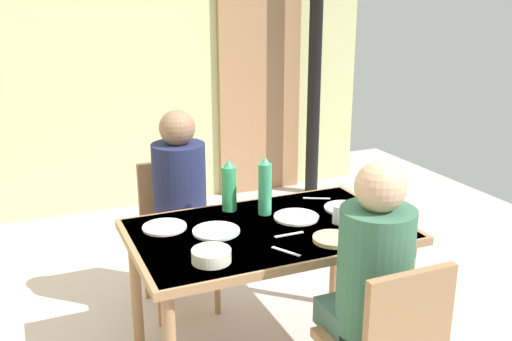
{
  "coord_description": "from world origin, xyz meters",
  "views": [
    {
      "loc": [
        -0.76,
        -2.38,
        1.83
      ],
      "look_at": [
        0.32,
        0.11,
        0.98
      ],
      "focal_mm": 40.31,
      "sensor_mm": 36.0,
      "label": 1
    }
  ],
  "objects_px": {
    "person_far_diner": "(180,187)",
    "serving_bowl_center": "(211,256)",
    "chair_far_diner": "(176,225)",
    "water_bottle_green_far": "(265,187)",
    "water_bottle_green_near": "(229,187)",
    "dining_table": "(268,243)",
    "person_near_diner": "(373,266)"
  },
  "relations": [
    {
      "from": "person_far_diner",
      "to": "serving_bowl_center",
      "type": "relative_size",
      "value": 4.53
    },
    {
      "from": "chair_far_diner",
      "to": "water_bottle_green_far",
      "type": "relative_size",
      "value": 2.86
    },
    {
      "from": "chair_far_diner",
      "to": "water_bottle_green_near",
      "type": "relative_size",
      "value": 3.19
    },
    {
      "from": "water_bottle_green_near",
      "to": "water_bottle_green_far",
      "type": "height_order",
      "value": "water_bottle_green_far"
    },
    {
      "from": "water_bottle_green_far",
      "to": "dining_table",
      "type": "bearing_deg",
      "value": -109.1
    },
    {
      "from": "person_near_diner",
      "to": "person_far_diner",
      "type": "bearing_deg",
      "value": 109.23
    },
    {
      "from": "water_bottle_green_far",
      "to": "serving_bowl_center",
      "type": "bearing_deg",
      "value": -136.37
    },
    {
      "from": "water_bottle_green_far",
      "to": "serving_bowl_center",
      "type": "distance_m",
      "value": 0.61
    },
    {
      "from": "person_far_diner",
      "to": "water_bottle_green_far",
      "type": "height_order",
      "value": "person_far_diner"
    },
    {
      "from": "serving_bowl_center",
      "to": "person_far_diner",
      "type": "bearing_deg",
      "value": 82.53
    },
    {
      "from": "person_near_diner",
      "to": "serving_bowl_center",
      "type": "relative_size",
      "value": 4.53
    },
    {
      "from": "dining_table",
      "to": "person_near_diner",
      "type": "xyz_separation_m",
      "value": [
        0.18,
        -0.62,
        0.13
      ]
    },
    {
      "from": "person_far_diner",
      "to": "serving_bowl_center",
      "type": "xyz_separation_m",
      "value": [
        -0.11,
        -0.86,
        -0.02
      ]
    },
    {
      "from": "person_near_diner",
      "to": "water_bottle_green_far",
      "type": "relative_size",
      "value": 2.53
    },
    {
      "from": "dining_table",
      "to": "water_bottle_green_far",
      "type": "distance_m",
      "value": 0.29
    },
    {
      "from": "person_near_diner",
      "to": "water_bottle_green_far",
      "type": "xyz_separation_m",
      "value": [
        -0.11,
        0.8,
        0.1
      ]
    },
    {
      "from": "chair_far_diner",
      "to": "person_far_diner",
      "type": "xyz_separation_m",
      "value": [
        -0.0,
        -0.14,
        0.28
      ]
    },
    {
      "from": "dining_table",
      "to": "chair_far_diner",
      "type": "height_order",
      "value": "chair_far_diner"
    },
    {
      "from": "person_near_diner",
      "to": "water_bottle_green_near",
      "type": "relative_size",
      "value": 2.83
    },
    {
      "from": "dining_table",
      "to": "water_bottle_green_far",
      "type": "height_order",
      "value": "water_bottle_green_far"
    },
    {
      "from": "chair_far_diner",
      "to": "person_near_diner",
      "type": "relative_size",
      "value": 1.13
    },
    {
      "from": "dining_table",
      "to": "chair_far_diner",
      "type": "distance_m",
      "value": 0.82
    },
    {
      "from": "person_near_diner",
      "to": "serving_bowl_center",
      "type": "bearing_deg",
      "value": 144.68
    },
    {
      "from": "serving_bowl_center",
      "to": "water_bottle_green_far",
      "type": "bearing_deg",
      "value": 43.63
    },
    {
      "from": "chair_far_diner",
      "to": "water_bottle_green_near",
      "type": "height_order",
      "value": "water_bottle_green_near"
    },
    {
      "from": "person_far_diner",
      "to": "water_bottle_green_far",
      "type": "relative_size",
      "value": 2.53
    },
    {
      "from": "person_far_diner",
      "to": "person_near_diner",
      "type": "bearing_deg",
      "value": 109.23
    },
    {
      "from": "water_bottle_green_far",
      "to": "serving_bowl_center",
      "type": "relative_size",
      "value": 1.79
    },
    {
      "from": "dining_table",
      "to": "person_near_diner",
      "type": "relative_size",
      "value": 1.73
    },
    {
      "from": "dining_table",
      "to": "water_bottle_green_near",
      "type": "bearing_deg",
      "value": 106.09
    },
    {
      "from": "chair_far_diner",
      "to": "serving_bowl_center",
      "type": "distance_m",
      "value": 1.04
    },
    {
      "from": "chair_far_diner",
      "to": "water_bottle_green_near",
      "type": "bearing_deg",
      "value": 110.63
    }
  ]
}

